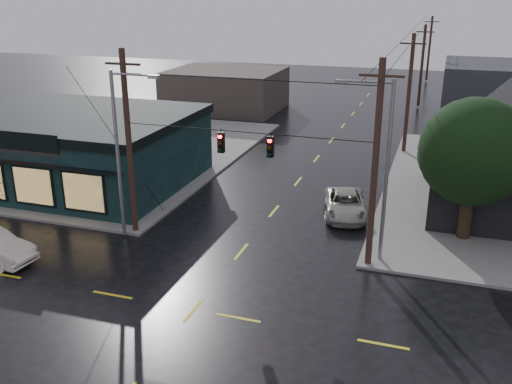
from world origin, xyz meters
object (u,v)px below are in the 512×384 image
(utility_pole_nw, at_px, (136,232))
(utility_pole_ne, at_px, (368,265))
(corner_tree, at_px, (474,152))
(suv_silver, at_px, (345,204))

(utility_pole_nw, height_order, utility_pole_ne, same)
(corner_tree, height_order, utility_pole_nw, corner_tree)
(utility_pole_nw, distance_m, utility_pole_ne, 13.00)
(suv_silver, bearing_deg, utility_pole_ne, -82.94)
(utility_pole_ne, height_order, suv_silver, utility_pole_ne)
(corner_tree, bearing_deg, utility_pole_ne, -133.30)
(utility_pole_nw, bearing_deg, utility_pole_ne, 0.00)
(suv_silver, bearing_deg, corner_tree, -24.78)
(utility_pole_nw, relative_size, utility_pole_ne, 1.00)
(corner_tree, relative_size, utility_pole_nw, 0.76)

